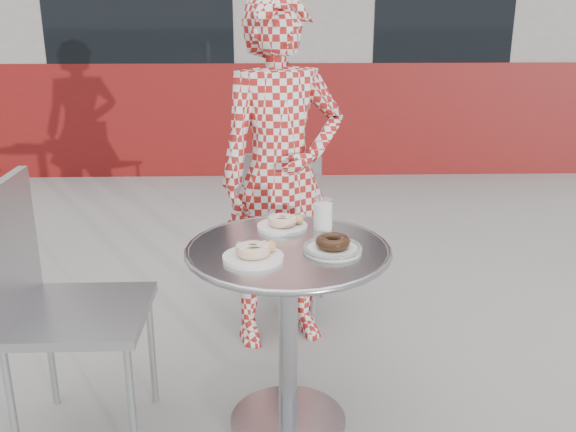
{
  "coord_description": "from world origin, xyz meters",
  "views": [
    {
      "loc": [
        -0.11,
        -2.07,
        1.5
      ],
      "look_at": [
        -0.04,
        0.08,
        0.78
      ],
      "focal_mm": 40.0,
      "sensor_mm": 36.0,
      "label": 1
    }
  ],
  "objects_px": {
    "plate_far": "(283,223)",
    "plate_near": "(254,253)",
    "chair_left": "(82,363)",
    "seated_person": "(281,177)",
    "plate_checker": "(333,246)",
    "chair_far": "(284,263)",
    "milk_cup": "(323,215)",
    "bistro_table": "(288,294)"
  },
  "relations": [
    {
      "from": "plate_far",
      "to": "plate_near",
      "type": "height_order",
      "value": "plate_near"
    },
    {
      "from": "plate_far",
      "to": "plate_near",
      "type": "bearing_deg",
      "value": -108.95
    },
    {
      "from": "chair_left",
      "to": "seated_person",
      "type": "relative_size",
      "value": 0.61
    },
    {
      "from": "plate_far",
      "to": "plate_checker",
      "type": "distance_m",
      "value": 0.28
    },
    {
      "from": "chair_far",
      "to": "milk_cup",
      "type": "relative_size",
      "value": 7.36
    },
    {
      "from": "bistro_table",
      "to": "plate_far",
      "type": "relative_size",
      "value": 3.84
    },
    {
      "from": "seated_person",
      "to": "plate_far",
      "type": "relative_size",
      "value": 8.37
    },
    {
      "from": "milk_cup",
      "to": "bistro_table",
      "type": "bearing_deg",
      "value": -125.72
    },
    {
      "from": "plate_checker",
      "to": "milk_cup",
      "type": "xyz_separation_m",
      "value": [
        -0.01,
        0.22,
        0.04
      ]
    },
    {
      "from": "seated_person",
      "to": "plate_near",
      "type": "xyz_separation_m",
      "value": [
        -0.1,
        -0.79,
        -0.04
      ]
    },
    {
      "from": "plate_near",
      "to": "seated_person",
      "type": "bearing_deg",
      "value": 82.5
    },
    {
      "from": "chair_left",
      "to": "plate_checker",
      "type": "height_order",
      "value": "chair_left"
    },
    {
      "from": "bistro_table",
      "to": "chair_left",
      "type": "xyz_separation_m",
      "value": [
        -0.73,
        -0.03,
        -0.24
      ]
    },
    {
      "from": "plate_far",
      "to": "milk_cup",
      "type": "bearing_deg",
      "value": -4.04
    },
    {
      "from": "chair_far",
      "to": "seated_person",
      "type": "xyz_separation_m",
      "value": [
        -0.02,
        -0.25,
        0.51
      ]
    },
    {
      "from": "chair_far",
      "to": "plate_far",
      "type": "bearing_deg",
      "value": 99.98
    },
    {
      "from": "chair_far",
      "to": "chair_left",
      "type": "height_order",
      "value": "chair_left"
    },
    {
      "from": "chair_left",
      "to": "plate_checker",
      "type": "xyz_separation_m",
      "value": [
        0.88,
        -0.01,
        0.43
      ]
    },
    {
      "from": "plate_far",
      "to": "milk_cup",
      "type": "relative_size",
      "value": 1.6
    },
    {
      "from": "bistro_table",
      "to": "plate_checker",
      "type": "relative_size",
      "value": 3.56
    },
    {
      "from": "plate_near",
      "to": "chair_left",
      "type": "bearing_deg",
      "value": 173.26
    },
    {
      "from": "plate_near",
      "to": "plate_far",
      "type": "bearing_deg",
      "value": 71.05
    },
    {
      "from": "chair_far",
      "to": "plate_far",
      "type": "xyz_separation_m",
      "value": [
        -0.02,
        -0.74,
        0.47
      ]
    },
    {
      "from": "chair_far",
      "to": "plate_far",
      "type": "distance_m",
      "value": 0.88
    },
    {
      "from": "chair_left",
      "to": "seated_person",
      "type": "distance_m",
      "value": 1.12
    },
    {
      "from": "bistro_table",
      "to": "milk_cup",
      "type": "bearing_deg",
      "value": 54.28
    },
    {
      "from": "seated_person",
      "to": "milk_cup",
      "type": "bearing_deg",
      "value": -91.1
    },
    {
      "from": "bistro_table",
      "to": "seated_person",
      "type": "xyz_separation_m",
      "value": [
        -0.01,
        0.69,
        0.24
      ]
    },
    {
      "from": "chair_far",
      "to": "seated_person",
      "type": "distance_m",
      "value": 0.57
    },
    {
      "from": "plate_checker",
      "to": "milk_cup",
      "type": "relative_size",
      "value": 1.73
    },
    {
      "from": "plate_checker",
      "to": "milk_cup",
      "type": "distance_m",
      "value": 0.23
    },
    {
      "from": "plate_checker",
      "to": "seated_person",
      "type": "bearing_deg",
      "value": 102.28
    },
    {
      "from": "chair_left",
      "to": "milk_cup",
      "type": "distance_m",
      "value": 1.01
    },
    {
      "from": "seated_person",
      "to": "milk_cup",
      "type": "height_order",
      "value": "seated_person"
    },
    {
      "from": "seated_person",
      "to": "plate_near",
      "type": "distance_m",
      "value": 0.79
    },
    {
      "from": "plate_far",
      "to": "milk_cup",
      "type": "xyz_separation_m",
      "value": [
        0.14,
        -0.01,
        0.03
      ]
    },
    {
      "from": "seated_person",
      "to": "plate_far",
      "type": "height_order",
      "value": "seated_person"
    },
    {
      "from": "plate_near",
      "to": "chair_far",
      "type": "bearing_deg",
      "value": 83.37
    },
    {
      "from": "seated_person",
      "to": "plate_near",
      "type": "height_order",
      "value": "seated_person"
    },
    {
      "from": "plate_far",
      "to": "seated_person",
      "type": "bearing_deg",
      "value": 89.74
    },
    {
      "from": "bistro_table",
      "to": "plate_near",
      "type": "xyz_separation_m",
      "value": [
        -0.11,
        -0.1,
        0.19
      ]
    },
    {
      "from": "plate_far",
      "to": "plate_near",
      "type": "xyz_separation_m",
      "value": [
        -0.1,
        -0.29,
        0.0
      ]
    }
  ]
}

